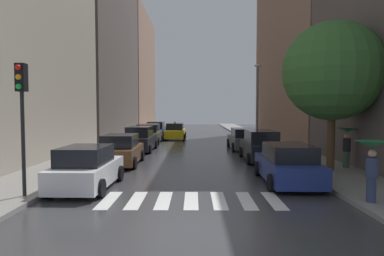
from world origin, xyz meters
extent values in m
cube|color=#343436|center=(0.00, 24.00, -0.02)|extent=(28.00, 72.00, 0.04)
cube|color=gray|center=(-6.50, 24.00, 0.07)|extent=(3.00, 72.00, 0.15)
cube|color=gray|center=(6.50, 24.00, 0.07)|extent=(3.00, 72.00, 0.15)
cube|color=silver|center=(-2.70, 3.09, 0.01)|extent=(0.45, 2.20, 0.01)
cube|color=silver|center=(-1.80, 3.09, 0.01)|extent=(0.45, 2.20, 0.01)
cube|color=silver|center=(-0.90, 3.09, 0.01)|extent=(0.45, 2.20, 0.01)
cube|color=silver|center=(0.00, 3.09, 0.01)|extent=(0.45, 2.20, 0.01)
cube|color=silver|center=(0.90, 3.09, 0.01)|extent=(0.45, 2.20, 0.01)
cube|color=silver|center=(1.80, 3.09, 0.01)|extent=(0.45, 2.20, 0.01)
cube|color=silver|center=(2.70, 3.09, 0.01)|extent=(0.45, 2.20, 0.01)
cube|color=#564C47|center=(-11.00, 31.07, 11.39)|extent=(6.00, 20.25, 22.79)
cube|color=#8C6B56|center=(-11.00, 52.24, 9.80)|extent=(6.00, 20.76, 19.59)
cube|color=#8C6B56|center=(11.00, 25.49, 10.82)|extent=(6.00, 19.92, 21.64)
cube|color=silver|center=(-3.94, 4.79, 0.57)|extent=(1.88, 4.09, 0.79)
cube|color=black|center=(-3.94, 4.59, 1.29)|extent=(1.63, 2.26, 0.65)
cylinder|color=black|center=(-4.81, 6.15, 0.32)|extent=(0.23, 0.64, 0.64)
cylinder|color=black|center=(-3.01, 6.11, 0.32)|extent=(0.23, 0.64, 0.64)
cylinder|color=black|center=(-4.86, 3.47, 0.32)|extent=(0.23, 0.64, 0.64)
cylinder|color=black|center=(-3.06, 3.43, 0.32)|extent=(0.23, 0.64, 0.64)
cube|color=brown|center=(-3.85, 10.28, 0.58)|extent=(1.91, 4.27, 0.81)
cube|color=black|center=(-3.85, 10.07, 1.32)|extent=(1.66, 2.36, 0.66)
cylinder|color=black|center=(-4.80, 11.67, 0.32)|extent=(0.23, 0.64, 0.64)
cylinder|color=black|center=(-2.94, 11.70, 0.32)|extent=(0.23, 0.64, 0.64)
cylinder|color=black|center=(-4.76, 8.87, 0.32)|extent=(0.23, 0.64, 0.64)
cylinder|color=black|center=(-2.91, 8.90, 0.32)|extent=(0.23, 0.64, 0.64)
cube|color=black|center=(-3.77, 16.37, 0.62)|extent=(1.89, 4.81, 0.88)
cube|color=black|center=(-3.77, 16.13, 1.42)|extent=(1.63, 2.66, 0.72)
cylinder|color=black|center=(-4.63, 17.96, 0.32)|extent=(0.23, 0.64, 0.64)
cylinder|color=black|center=(-2.84, 17.93, 0.32)|extent=(0.23, 0.64, 0.64)
cylinder|color=black|center=(-4.69, 14.81, 0.32)|extent=(0.23, 0.64, 0.64)
cylinder|color=black|center=(-2.90, 14.78, 0.32)|extent=(0.23, 0.64, 0.64)
cube|color=#474C51|center=(-3.90, 21.91, 0.60)|extent=(1.97, 4.74, 0.84)
cube|color=black|center=(-3.91, 21.67, 1.36)|extent=(1.72, 2.61, 0.69)
cylinder|color=black|center=(-4.87, 23.48, 0.32)|extent=(0.22, 0.64, 0.64)
cylinder|color=black|center=(-2.93, 23.47, 0.32)|extent=(0.22, 0.64, 0.64)
cylinder|color=black|center=(-4.88, 20.35, 0.32)|extent=(0.22, 0.64, 0.64)
cylinder|color=black|center=(-2.94, 20.34, 0.32)|extent=(0.22, 0.64, 0.64)
cube|color=navy|center=(-3.84, 27.33, 0.60)|extent=(1.87, 4.40, 0.85)
cube|color=black|center=(-3.84, 27.11, 1.37)|extent=(1.62, 2.43, 0.69)
cylinder|color=black|center=(-4.70, 28.79, 0.32)|extent=(0.23, 0.64, 0.64)
cylinder|color=black|center=(-2.92, 28.75, 0.32)|extent=(0.23, 0.64, 0.64)
cylinder|color=black|center=(-4.76, 25.91, 0.32)|extent=(0.23, 0.64, 0.64)
cylinder|color=black|center=(-2.97, 25.87, 0.32)|extent=(0.23, 0.64, 0.64)
cube|color=navy|center=(3.87, 5.79, 0.57)|extent=(1.96, 4.49, 0.78)
cube|color=black|center=(3.87, 5.56, 1.27)|extent=(1.70, 2.48, 0.64)
cylinder|color=black|center=(2.95, 7.27, 0.32)|extent=(0.23, 0.64, 0.64)
cylinder|color=black|center=(4.84, 7.24, 0.32)|extent=(0.23, 0.64, 0.64)
cylinder|color=black|center=(2.90, 4.33, 0.32)|extent=(0.23, 0.64, 0.64)
cylinder|color=black|center=(4.79, 4.30, 0.32)|extent=(0.23, 0.64, 0.64)
cube|color=black|center=(3.95, 11.77, 0.62)|extent=(1.80, 4.63, 0.88)
cube|color=black|center=(3.95, 11.54, 1.42)|extent=(1.58, 2.55, 0.72)
cylinder|color=black|center=(3.07, 13.30, 0.32)|extent=(0.22, 0.64, 0.64)
cylinder|color=black|center=(4.85, 13.30, 0.32)|extent=(0.22, 0.64, 0.64)
cylinder|color=black|center=(3.05, 10.25, 0.32)|extent=(0.22, 0.64, 0.64)
cylinder|color=black|center=(4.83, 10.24, 0.32)|extent=(0.22, 0.64, 0.64)
cube|color=#474C51|center=(3.82, 17.56, 0.56)|extent=(1.95, 4.80, 0.77)
cube|color=black|center=(3.83, 17.32, 1.26)|extent=(1.70, 2.65, 0.63)
cylinder|color=black|center=(2.86, 19.13, 0.32)|extent=(0.23, 0.64, 0.64)
cylinder|color=black|center=(4.76, 19.15, 0.32)|extent=(0.23, 0.64, 0.64)
cylinder|color=black|center=(2.89, 15.97, 0.32)|extent=(0.23, 0.64, 0.64)
cylinder|color=black|center=(4.79, 15.99, 0.32)|extent=(0.23, 0.64, 0.64)
cube|color=yellow|center=(-1.80, 25.99, 0.57)|extent=(1.91, 4.38, 0.80)
cube|color=black|center=(-1.80, 25.77, 1.30)|extent=(1.66, 2.42, 0.65)
cube|color=#F2EDCC|center=(-1.80, 25.77, 1.72)|extent=(0.21, 0.36, 0.18)
cylinder|color=black|center=(-2.70, 27.44, 0.32)|extent=(0.23, 0.64, 0.64)
cylinder|color=black|center=(-0.85, 27.41, 0.32)|extent=(0.23, 0.64, 0.64)
cylinder|color=black|center=(-2.74, 24.57, 0.32)|extent=(0.23, 0.64, 0.64)
cylinder|color=black|center=(-0.89, 24.54, 0.32)|extent=(0.23, 0.64, 0.64)
cylinder|color=navy|center=(5.49, 2.40, 0.53)|extent=(0.28, 0.28, 0.76)
cylinder|color=navy|center=(5.49, 2.40, 1.22)|extent=(0.36, 0.36, 0.61)
sphere|color=tan|center=(5.49, 2.40, 1.64)|extent=(0.24, 0.24, 0.24)
cone|color=#19723F|center=(5.49, 2.40, 1.92)|extent=(1.01, 1.01, 0.20)
cylinder|color=#333338|center=(5.49, 2.40, 1.57)|extent=(0.02, 0.02, 0.71)
cylinder|color=#38513D|center=(7.51, 8.55, 0.55)|extent=(0.28, 0.28, 0.79)
cylinder|color=black|center=(7.51, 8.55, 1.26)|extent=(0.36, 0.36, 0.63)
sphere|color=tan|center=(7.51, 8.55, 1.69)|extent=(0.25, 0.25, 0.25)
cone|color=#19723F|center=(7.51, 8.55, 1.98)|extent=(0.90, 0.90, 0.20)
cylinder|color=#333338|center=(7.51, 8.55, 1.62)|extent=(0.02, 0.02, 0.72)
cylinder|color=#513823|center=(6.47, 7.92, 1.48)|extent=(0.36, 0.36, 2.66)
sphere|color=#36662D|center=(6.47, 7.92, 4.75)|extent=(4.56, 4.56, 4.56)
cylinder|color=black|center=(-5.45, 3.06, 1.85)|extent=(0.12, 0.12, 3.40)
cube|color=black|center=(-5.45, 3.06, 4.00)|extent=(0.30, 0.30, 0.90)
sphere|color=red|center=(-5.45, 2.88, 4.30)|extent=(0.18, 0.18, 0.18)
sphere|color=#F2A519|center=(-5.45, 2.88, 4.00)|extent=(0.18, 0.18, 0.18)
sphere|color=green|center=(-5.45, 2.88, 3.70)|extent=(0.18, 0.18, 0.18)
cylinder|color=#595B60|center=(5.55, 21.33, 3.37)|extent=(0.16, 0.16, 6.43)
ellipsoid|color=beige|center=(5.55, 21.33, 6.73)|extent=(0.60, 0.28, 0.24)
camera|label=1|loc=(0.09, -7.78, 2.97)|focal=31.57mm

